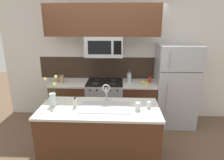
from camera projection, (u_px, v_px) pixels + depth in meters
ground_plane at (101, 145)px, 3.64m from camera, size 10.00×10.00×0.00m
rear_partition at (119, 61)px, 4.47m from camera, size 5.20×0.10×2.60m
splash_band at (106, 68)px, 4.48m from camera, size 2.96×0.01×0.48m
back_counter_left at (71, 102)px, 4.40m from camera, size 0.78×0.65×0.91m
back_counter_right at (138, 103)px, 4.34m from camera, size 0.73×0.65×0.91m
stove_range at (105, 102)px, 4.37m from camera, size 0.76×0.64×0.93m
microwave at (104, 46)px, 3.99m from camera, size 0.74×0.40×0.40m
upper_cabinet_band at (102, 20)px, 3.82m from camera, size 2.21×0.34×0.60m
refrigerator at (175, 85)px, 4.21m from camera, size 0.82×0.74×1.72m
storage_jar_tall at (56, 78)px, 4.24m from camera, size 0.09×0.09×0.18m
storage_jar_medium at (62, 78)px, 4.22m from camera, size 0.09×0.09×0.18m
banana_bunch at (145, 83)px, 4.14m from camera, size 0.19×0.16×0.08m
french_press at (129, 77)px, 4.24m from camera, size 0.09×0.09×0.27m
coffee_tin at (150, 80)px, 4.23m from camera, size 0.08×0.08×0.11m
island_counter at (100, 133)px, 3.18m from camera, size 1.83×0.83×0.91m
kitchen_sink at (105, 112)px, 3.06m from camera, size 0.76×0.44×0.16m
sink_faucet at (106, 90)px, 3.19m from camera, size 0.14×0.14×0.31m
dish_soap_bottle at (75, 103)px, 3.03m from camera, size 0.06×0.05×0.16m
drinking_glass at (138, 106)px, 2.95m from camera, size 0.08×0.08×0.11m
spare_glass at (149, 105)px, 3.02m from camera, size 0.07×0.07×0.10m
flower_vase at (53, 98)px, 3.08m from camera, size 0.18×0.15×0.47m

